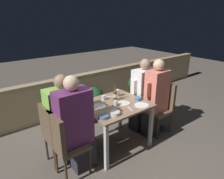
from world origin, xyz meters
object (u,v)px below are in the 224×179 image
object	(u,v)px
chair_right_near	(162,103)
person_coral_top	(155,98)
beer_bottle	(115,95)
person_white_polo	(142,95)
chair_left_far	(54,131)
person_green_blouse	(67,120)
chair_right_far	(149,98)
chair_left_near	(63,141)
person_purple_stripe	(76,126)
potted_plant	(136,89)

from	to	relation	value
chair_right_near	person_coral_top	bearing A→B (deg)	-180.00
chair_right_near	beer_bottle	world-z (taller)	beer_bottle
chair_right_near	person_coral_top	size ratio (longest dim) A/B	0.67
person_coral_top	person_white_polo	size ratio (longest dim) A/B	1.03
person_coral_top	person_white_polo	bearing A→B (deg)	92.65
person_white_polo	person_coral_top	bearing A→B (deg)	-87.35
chair_left_far	chair_right_near	world-z (taller)	same
person_green_blouse	person_white_polo	distance (m)	1.50
chair_left_far	chair_right_near	distance (m)	1.93
person_coral_top	beer_bottle	world-z (taller)	person_coral_top
chair_right_near	person_white_polo	distance (m)	0.38
chair_right_near	beer_bottle	size ratio (longest dim) A/B	3.70
person_green_blouse	chair_right_far	distance (m)	1.70
person_coral_top	person_green_blouse	bearing A→B (deg)	168.28
person_green_blouse	beer_bottle	distance (m)	0.86
person_coral_top	person_white_polo	world-z (taller)	person_coral_top
chair_left_near	person_purple_stripe	distance (m)	0.24
potted_plant	person_white_polo	bearing A→B (deg)	-127.88
chair_right_far	chair_left_near	bearing A→B (deg)	-172.32
chair_left_far	potted_plant	bearing A→B (deg)	16.40
chair_left_near	chair_right_near	xyz separation A→B (m)	(1.91, -0.03, 0.00)
person_purple_stripe	person_white_polo	bearing A→B (deg)	9.65
chair_left_far	person_purple_stripe	bearing A→B (deg)	-54.81
chair_left_near	person_coral_top	bearing A→B (deg)	-1.09
chair_left_far	chair_right_near	size ratio (longest dim) A/B	1.00
person_coral_top	potted_plant	distance (m)	1.12
chair_left_near	potted_plant	bearing A→B (deg)	22.86
beer_bottle	chair_left_near	bearing A→B (deg)	-167.54
chair_left_near	person_coral_top	world-z (taller)	person_coral_top
chair_left_far	person_coral_top	size ratio (longest dim) A/B	0.67
chair_left_far	person_white_polo	world-z (taller)	person_white_polo
person_white_polo	beer_bottle	world-z (taller)	person_white_polo
chair_right_near	person_white_polo	xyz separation A→B (m)	(-0.21, 0.29, 0.12)
chair_right_far	beer_bottle	bearing A→B (deg)	-178.15
potted_plant	chair_left_near	bearing A→B (deg)	-157.14
chair_left_near	potted_plant	size ratio (longest dim) A/B	1.19
chair_left_far	chair_left_near	bearing A→B (deg)	-89.22
person_green_blouse	beer_bottle	bearing A→B (deg)	-3.75
beer_bottle	potted_plant	size ratio (longest dim) A/B	0.32
chair_left_near	potted_plant	distance (m)	2.42
person_green_blouse	chair_left_near	bearing A→B (deg)	-124.33
person_white_polo	beer_bottle	size ratio (longest dim) A/B	5.34
person_coral_top	chair_left_far	bearing A→B (deg)	169.59
chair_left_near	person_green_blouse	bearing A→B (deg)	55.67
chair_left_near	chair_right_near	size ratio (longest dim) A/B	1.00
person_purple_stripe	person_green_blouse	distance (m)	0.28
chair_left_near	person_white_polo	size ratio (longest dim) A/B	0.69
potted_plant	person_coral_top	bearing A→B (deg)	-118.10
chair_left_far	chair_right_far	size ratio (longest dim) A/B	1.00
person_coral_top	person_white_polo	xyz separation A→B (m)	(-0.01, 0.29, -0.03)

